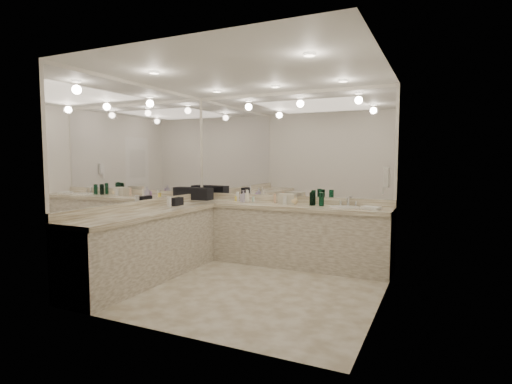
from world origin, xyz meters
The scene contains 37 objects.
floor centered at (0.00, 0.00, 0.00)m, with size 3.20×3.20×0.00m, color beige.
ceiling centered at (0.00, 0.00, 2.60)m, with size 3.20×3.20×0.00m, color white.
wall_back centered at (0.00, 1.50, 1.30)m, with size 3.20×0.02×2.60m, color silver.
wall_left centered at (-1.60, 0.00, 1.30)m, with size 0.02×3.00×2.60m, color silver.
wall_right centered at (1.60, 0.00, 1.30)m, with size 0.02×3.00×2.60m, color silver.
vanity_back_base centered at (0.00, 1.20, 0.42)m, with size 3.20×0.60×0.84m, color beige.
vanity_back_top centered at (0.00, 1.19, 0.87)m, with size 3.20×0.64×0.06m, color beige.
vanity_left_base centered at (-1.30, -0.30, 0.42)m, with size 0.60×2.40×0.84m, color beige.
vanity_left_top centered at (-1.29, -0.30, 0.87)m, with size 0.64×2.42×0.06m, color beige.
backsplash_back centered at (0.00, 1.48, 0.95)m, with size 3.20×0.04×0.10m, color beige.
backsplash_left centered at (-1.58, 0.00, 0.95)m, with size 0.04×3.00×0.10m, color beige.
mirror_back centered at (0.00, 1.49, 1.77)m, with size 3.12×0.01×1.55m, color white.
mirror_left centered at (-1.59, 0.00, 1.77)m, with size 0.01×2.92×1.55m, color white.
sink centered at (0.95, 1.20, 0.90)m, with size 0.44×0.44×0.03m, color white.
faucet centered at (0.95, 1.41, 0.97)m, with size 0.24×0.16×0.14m, color silver.
wall_phone centered at (1.56, 0.70, 1.35)m, with size 0.06×0.10×0.24m, color white.
door centered at (1.59, -0.50, 1.05)m, with size 0.02×0.82×2.10m, color white.
black_toiletry_bag centered at (-1.43, 1.22, 1.00)m, with size 0.34×0.22×0.20m, color black.
black_bag_spill centered at (-1.30, 0.38, 0.96)m, with size 0.09×0.21×0.11m, color black.
cream_cosmetic_case centered at (0.06, 1.30, 0.97)m, with size 0.26×0.16×0.15m, color beige.
hand_towel centered at (1.32, 1.12, 0.92)m, with size 0.23×0.15×0.04m, color white.
lotion_left centered at (-1.30, 0.20, 0.97)m, with size 0.06×0.06×0.14m, color white.
soap_bottle_a centered at (-0.57, 1.20, 1.00)m, with size 0.08×0.08×0.20m, color white.
soap_bottle_b centered at (-0.64, 1.20, 0.99)m, with size 0.08×0.09×0.19m, color #B9AFCD.
soap_bottle_c centered at (0.18, 1.27, 0.97)m, with size 0.11×0.11×0.15m, color #FFDD9D.
green_bottle_0 centered at (0.47, 1.23, 0.99)m, with size 0.07×0.07×0.18m, color #0F4A2C.
green_bottle_1 centered at (0.48, 1.23, 1.00)m, with size 0.07×0.07×0.20m, color #0F4A2C.
green_bottle_2 centered at (0.46, 1.22, 0.99)m, with size 0.07×0.07×0.19m, color #0F4A2C.
green_bottle_3 centered at (0.45, 1.33, 1.01)m, with size 0.06×0.06×0.21m, color #0F4A2C.
green_bottle_4 centered at (0.61, 1.21, 1.00)m, with size 0.07×0.07×0.19m, color #0F4A2C.
amenity_bottle_0 centered at (-0.80, 1.31, 0.97)m, with size 0.05×0.05×0.15m, color white.
amenity_bottle_1 centered at (-0.64, 1.28, 0.95)m, with size 0.04×0.04×0.10m, color #9966B2.
amenity_bottle_2 centered at (-0.15, 1.31, 0.97)m, with size 0.04×0.04×0.14m, color #E0B28C.
amenity_bottle_3 centered at (0.06, 1.19, 0.96)m, with size 0.06×0.06×0.12m, color white.
amenity_bottle_4 centered at (-0.82, 1.31, 0.94)m, with size 0.06×0.06×0.07m, color #F2D84C.
amenity_bottle_5 centered at (-0.53, 1.34, 0.94)m, with size 0.04×0.04×0.08m, color silver.
amenity_bottle_6 centered at (0.58, 1.32, 0.94)m, with size 0.06×0.06×0.08m, color silver.
Camera 1 is at (2.17, -4.32, 1.57)m, focal length 28.00 mm.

